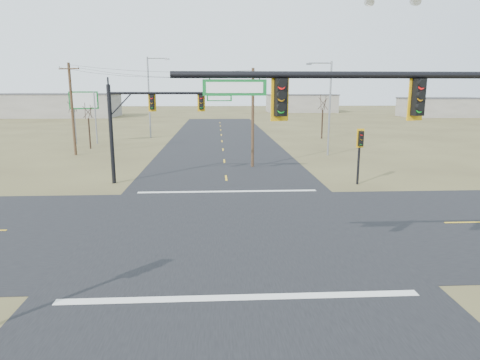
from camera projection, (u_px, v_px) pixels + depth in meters
name	position (u px, v px, depth m)	size (l,w,h in m)	color
ground	(232.00, 227.00, 21.44)	(320.00, 320.00, 0.00)	olive
road_ew	(232.00, 227.00, 21.44)	(160.00, 14.00, 0.02)	black
road_ns	(232.00, 227.00, 21.44)	(14.00, 160.00, 0.02)	black
stop_bar_near	(240.00, 297.00, 14.11)	(12.00, 0.40, 0.01)	silver
stop_bar_far	(228.00, 191.00, 28.76)	(12.00, 0.40, 0.01)	silver
mast_arm_near	(430.00, 129.00, 12.55)	(11.24, 0.55, 7.76)	black
mast_arm_far	(152.00, 113.00, 30.56)	(8.84, 0.44, 7.10)	black
pedestal_signal_ne	(360.00, 143.00, 30.32)	(0.61, 0.52, 4.06)	black
utility_pole_near	(253.00, 116.00, 37.09)	(2.01, 0.82, 8.55)	#4B3620
utility_pole_far	(72.00, 108.00, 43.88)	(2.23, 0.80, 9.40)	#4B3620
highway_sign	(84.00, 107.00, 53.27)	(3.35, 1.07, 6.51)	gray
streetlight_a	(328.00, 103.00, 43.62)	(2.66, 0.31, 9.54)	gray
streetlight_c	(151.00, 93.00, 59.54)	(3.11, 0.43, 11.13)	gray
bare_tree_a	(88.00, 111.00, 48.82)	(2.80, 2.80, 5.52)	black
bare_tree_b	(72.00, 106.00, 57.52)	(2.73, 2.73, 5.76)	black
bare_tree_c	(323.00, 102.00, 58.83)	(3.02, 3.02, 6.42)	black
warehouse_left	(59.00, 106.00, 106.64)	(28.00, 14.00, 5.50)	gray
warehouse_mid	(301.00, 104.00, 129.69)	(20.00, 12.00, 5.00)	gray
warehouse_right	(439.00, 108.00, 106.93)	(18.00, 10.00, 4.50)	gray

